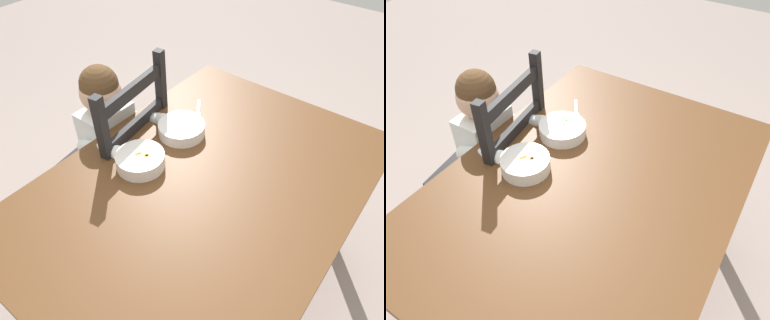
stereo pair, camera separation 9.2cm
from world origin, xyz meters
The scene contains 7 objects.
ground_plane centered at (0.00, 0.00, 0.00)m, with size 8.00×8.00×0.00m, color gray.
dining_table centered at (0.00, 0.00, 0.63)m, with size 1.36×0.96×0.72m.
dining_chair centered at (0.05, 0.53, 0.47)m, with size 0.48×0.48×0.99m.
child_figure centered at (0.04, 0.52, 0.64)m, with size 0.32×0.31×0.97m.
bowl_of_peas centered at (0.16, 0.23, 0.75)m, with size 0.19×0.19×0.05m.
bowl_of_carrots centered at (-0.07, 0.23, 0.75)m, with size 0.18×0.18×0.05m.
spoon centered at (0.32, 0.27, 0.73)m, with size 0.13×0.09×0.01m.
Camera 2 is at (-0.79, -0.45, 1.67)m, focal length 34.84 mm.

